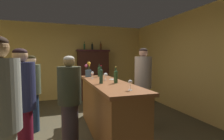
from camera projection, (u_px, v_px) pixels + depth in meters
The scene contains 20 objects.
wall_back at pixel (66, 62), 6.05m from camera, with size 5.98×0.12×2.70m, color tan.
wall_right at pixel (207, 64), 3.85m from camera, with size 0.12×6.63×2.70m, color tan.
bar_counter at pixel (107, 108), 3.24m from camera, with size 0.67×2.46×1.04m.
display_cabinet at pixel (93, 74), 6.07m from camera, with size 1.17×0.46×1.78m.
wine_bottle_riesling at pixel (116, 76), 3.02m from camera, with size 0.07×0.07×0.30m.
wine_bottle_rose at pixel (99, 71), 4.08m from camera, with size 0.07×0.07×0.31m.
wine_bottle_malbec at pixel (101, 75), 2.95m from camera, with size 0.06×0.06×0.33m.
wine_glass_front at pixel (130, 83), 2.34m from camera, with size 0.06×0.06×0.15m.
wine_glass_mid at pixel (106, 75), 3.42m from camera, with size 0.08×0.08×0.15m.
wine_glass_rear at pixel (92, 74), 3.72m from camera, with size 0.06×0.06×0.15m.
flower_arrangement at pixel (88, 71), 4.04m from camera, with size 0.16×0.18×0.36m.
cheese_plate at pixel (113, 79), 3.49m from camera, with size 0.15×0.15×0.01m, color white.
display_bottle_left at pixel (84, 46), 5.90m from camera, with size 0.06×0.06×0.29m.
display_bottle_midleft at pixel (92, 46), 5.99m from camera, with size 0.07×0.07×0.28m.
display_bottle_center at pixel (101, 46), 6.09m from camera, with size 0.07×0.07×0.30m.
patron_tall at pixel (22, 104), 2.20m from camera, with size 0.35×0.35×1.62m.
patron_in_navy at pixel (32, 90), 3.35m from camera, with size 0.34×0.34×1.55m.
patron_in_grey at pixel (0, 121), 1.50m from camera, with size 0.37×0.37×1.69m.
patron_by_cabinet at pixel (70, 101), 2.59m from camera, with size 0.36×0.36×1.52m.
bartender at pixel (143, 85), 3.54m from camera, with size 0.36×0.36×1.70m.
Camera 1 is at (-0.30, -2.96, 1.49)m, focal length 26.75 mm.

